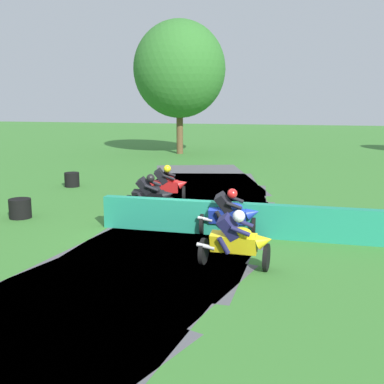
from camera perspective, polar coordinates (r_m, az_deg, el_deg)
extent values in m
plane|color=#38752D|center=(13.54, -1.14, -4.66)|extent=(120.00, 120.00, 0.00)
cube|color=#515156|center=(8.40, -18.19, -15.16)|extent=(6.37, 9.87, 0.01)
cube|color=#515156|center=(10.74, -6.70, -8.88)|extent=(5.46, 9.58, 0.01)
cube|color=#515156|center=(13.54, -1.16, -4.64)|extent=(4.49, 9.18, 0.01)
cube|color=#515156|center=(16.55, 1.22, -1.79)|extent=(5.13, 9.46, 0.01)
cube|color=#515156|center=(19.64, 1.83, 0.21)|extent=(6.06, 9.78, 0.01)
cube|color=#515156|center=(22.75, 1.40, 1.67)|extent=(6.91, 9.99, 0.01)
cylinder|color=black|center=(10.59, 8.71, -7.59)|extent=(0.14, 0.75, 0.74)
cylinder|color=black|center=(10.87, 1.35, -6.98)|extent=(0.14, 0.75, 0.74)
cube|color=yellow|center=(10.55, 4.91, -5.93)|extent=(1.02, 0.45, 0.46)
ellipsoid|color=yellow|center=(10.38, 5.82, -4.80)|extent=(0.46, 0.36, 0.31)
cone|color=yellow|center=(10.37, 8.57, -5.65)|extent=(0.41, 0.43, 0.48)
cylinder|color=#B2B2B7|center=(10.63, 1.61, -6.38)|extent=(0.41, 0.12, 0.18)
cube|color=#1E1E4C|center=(10.37, 4.39, -4.11)|extent=(0.52, 0.43, 0.62)
sphere|color=white|center=(10.18, 5.52, -2.83)|extent=(0.26, 0.26, 0.26)
cylinder|color=#1E1E4C|center=(10.45, 6.10, -3.60)|extent=(0.43, 0.12, 0.24)
cylinder|color=#1E1E4C|center=(10.15, 5.70, -4.61)|extent=(0.43, 0.12, 0.24)
cylinder|color=#1E1E4C|center=(10.72, 4.17, -5.26)|extent=(0.28, 0.21, 0.42)
cylinder|color=#1E1E4C|center=(10.43, 3.72, -6.29)|extent=(0.28, 0.21, 0.42)
cylinder|color=black|center=(13.06, 7.31, -4.03)|extent=(0.10, 0.75, 0.75)
cylinder|color=black|center=(13.26, 1.27, -3.71)|extent=(0.10, 0.75, 0.75)
cube|color=#1E38B2|center=(12.99, 4.22, -2.75)|extent=(1.00, 0.39, 0.46)
ellipsoid|color=#1E38B2|center=(12.83, 4.98, -1.79)|extent=(0.44, 0.34, 0.31)
cone|color=#1E38B2|center=(12.84, 7.21, -2.43)|extent=(0.39, 0.42, 0.48)
cylinder|color=#B2B2B7|center=(13.03, 1.54, -3.18)|extent=(0.41, 0.14, 0.18)
cube|color=black|center=(12.81, 3.82, -1.26)|extent=(0.50, 0.45, 0.63)
sphere|color=red|center=(12.64, 4.75, -0.18)|extent=(0.26, 0.26, 0.26)
cylinder|color=black|center=(12.91, 5.16, -0.83)|extent=(0.43, 0.16, 0.24)
cylinder|color=black|center=(12.60, 4.94, -1.61)|extent=(0.43, 0.16, 0.24)
cylinder|color=black|center=(13.16, 3.57, -2.24)|extent=(0.27, 0.23, 0.42)
cylinder|color=black|center=(12.85, 3.31, -3.04)|extent=(0.27, 0.23, 0.42)
cylinder|color=black|center=(15.36, -2.53, -1.70)|extent=(0.10, 0.74, 0.74)
cylinder|color=black|center=(15.78, -7.44, -1.44)|extent=(0.10, 0.74, 0.74)
cube|color=black|center=(15.42, -5.13, -0.58)|extent=(1.00, 0.39, 0.46)
ellipsoid|color=black|center=(15.25, -4.59, 0.26)|extent=(0.44, 0.34, 0.31)
cone|color=black|center=(15.17, -2.73, -0.29)|extent=(0.39, 0.42, 0.48)
cylinder|color=#B2B2B7|center=(15.55, -7.34, -0.95)|extent=(0.41, 0.13, 0.18)
cube|color=black|center=(15.28, -5.56, 0.71)|extent=(0.50, 0.44, 0.62)
sphere|color=black|center=(15.10, -4.88, 1.64)|extent=(0.26, 0.26, 0.26)
cylinder|color=black|center=(15.34, -4.38, 1.05)|extent=(0.43, 0.15, 0.24)
cylinder|color=black|center=(15.03, -4.76, 0.46)|extent=(0.43, 0.15, 0.24)
cylinder|color=black|center=(15.62, -5.58, -0.19)|extent=(0.27, 0.22, 0.42)
cylinder|color=black|center=(15.32, -5.98, -0.79)|extent=(0.27, 0.22, 0.42)
cylinder|color=black|center=(17.24, -0.98, -0.29)|extent=(0.23, 0.71, 0.70)
cylinder|color=black|center=(17.36, -5.60, -0.26)|extent=(0.23, 0.71, 0.70)
cube|color=red|center=(17.18, -3.32, 0.65)|extent=(1.05, 0.55, 0.45)
ellipsoid|color=red|center=(17.07, -2.74, 1.46)|extent=(0.50, 0.40, 0.29)
cone|color=red|center=(17.09, -1.06, 1.02)|extent=(0.44, 0.42, 0.46)
cylinder|color=#B2B2B7|center=(17.16, -5.35, 0.27)|extent=(0.42, 0.19, 0.17)
cube|color=black|center=(17.05, -3.63, 1.85)|extent=(0.53, 0.44, 0.61)
sphere|color=yellow|center=(16.94, -2.91, 2.75)|extent=(0.26, 0.26, 0.26)
cylinder|color=black|center=(17.19, -2.64, 2.13)|extent=(0.43, 0.20, 0.24)
cylinder|color=black|center=(16.85, -2.73, 1.73)|extent=(0.43, 0.20, 0.24)
cylinder|color=black|center=(17.35, -3.87, 0.93)|extent=(0.27, 0.22, 0.42)
cylinder|color=black|center=(17.02, -3.98, 0.50)|extent=(0.27, 0.22, 0.42)
cylinder|color=black|center=(15.96, -19.46, -2.53)|extent=(0.67, 0.67, 0.20)
cylinder|color=black|center=(15.92, -19.51, -1.83)|extent=(0.67, 0.67, 0.20)
cylinder|color=black|center=(15.88, -19.55, -1.12)|extent=(0.67, 0.67, 0.20)
cylinder|color=black|center=(21.06, -13.88, 0.88)|extent=(0.61, 0.61, 0.20)
cylinder|color=black|center=(21.02, -13.90, 1.42)|extent=(0.61, 0.61, 0.20)
cylinder|color=black|center=(20.99, -13.93, 1.96)|extent=(0.61, 0.61, 0.20)
cylinder|color=brown|center=(32.96, -1.44, 7.12)|extent=(0.44, 0.44, 3.00)
ellipsoid|color=#2D6B28|center=(32.95, -1.48, 14.20)|extent=(6.05, 6.05, 6.35)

